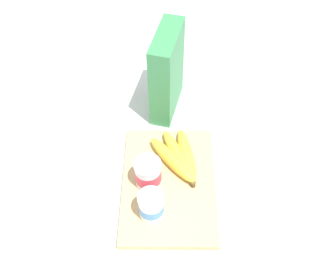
{
  "coord_description": "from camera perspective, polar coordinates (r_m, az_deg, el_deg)",
  "views": [
    {
      "loc": [
        -0.53,
        -0.0,
        0.9
      ],
      "look_at": [
        0.1,
        0.0,
        0.07
      ],
      "focal_mm": 40.67,
      "sensor_mm": 36.0,
      "label": 1
    }
  ],
  "objects": [
    {
      "name": "ground_plane",
      "position": [
        1.04,
        -0.03,
        -6.96
      ],
      "size": [
        2.4,
        2.4,
        0.0
      ],
      "primitive_type": "plane",
      "color": "silver"
    },
    {
      "name": "cutting_board",
      "position": [
        1.03,
        -0.03,
        -6.67
      ],
      "size": [
        0.36,
        0.25,
        0.02
      ],
      "primitive_type": "cube",
      "color": "tan",
      "rests_on": "ground_plane"
    },
    {
      "name": "cereal_box",
      "position": [
        1.13,
        -0.33,
        9.98
      ],
      "size": [
        0.19,
        0.1,
        0.27
      ],
      "primitive_type": "cube",
      "rotation": [
        0.0,
        0.0,
        -0.24
      ],
      "color": "#38844C",
      "rests_on": "ground_plane"
    },
    {
      "name": "yogurt_cup_front",
      "position": [
        0.95,
        -2.72,
        -9.8
      ],
      "size": [
        0.06,
        0.06,
        0.08
      ],
      "color": "white",
      "rests_on": "cutting_board"
    },
    {
      "name": "yogurt_cup_back",
      "position": [
        0.99,
        -3.18,
        -5.09
      ],
      "size": [
        0.07,
        0.07,
        0.09
      ],
      "color": "white",
      "rests_on": "cutting_board"
    },
    {
      "name": "banana_bunch",
      "position": [
        1.05,
        1.41,
        -2.57
      ],
      "size": [
        0.19,
        0.15,
        0.04
      ],
      "color": "yellow",
      "rests_on": "cutting_board"
    }
  ]
}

